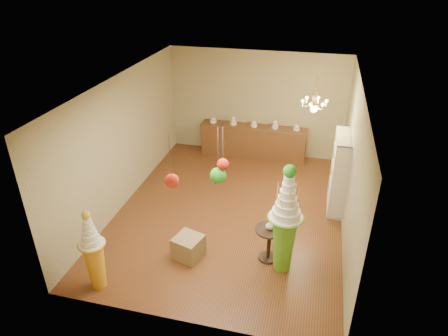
% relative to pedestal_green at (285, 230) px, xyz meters
% --- Properties ---
extents(floor, '(6.50, 6.50, 0.00)m').
position_rel_pedestal_green_xyz_m(floor, '(-1.37, 1.60, -0.87)').
color(floor, brown).
rests_on(floor, ground).
extents(ceiling, '(6.50, 6.50, 0.00)m').
position_rel_pedestal_green_xyz_m(ceiling, '(-1.37, 1.60, 2.13)').
color(ceiling, silver).
rests_on(ceiling, ground).
extents(wall_back, '(5.00, 0.04, 3.00)m').
position_rel_pedestal_green_xyz_m(wall_back, '(-1.37, 4.85, 0.63)').
color(wall_back, tan).
rests_on(wall_back, ground).
extents(wall_front, '(5.00, 0.04, 3.00)m').
position_rel_pedestal_green_xyz_m(wall_front, '(-1.37, -1.65, 0.63)').
color(wall_front, tan).
rests_on(wall_front, ground).
extents(wall_left, '(0.04, 6.50, 3.00)m').
position_rel_pedestal_green_xyz_m(wall_left, '(-3.87, 1.60, 0.63)').
color(wall_left, tan).
rests_on(wall_left, ground).
extents(wall_right, '(0.04, 6.50, 3.00)m').
position_rel_pedestal_green_xyz_m(wall_right, '(1.13, 1.60, 0.63)').
color(wall_right, tan).
rests_on(wall_right, ground).
extents(pedestal_green, '(0.69, 0.69, 2.19)m').
position_rel_pedestal_green_xyz_m(pedestal_green, '(0.00, 0.00, 0.00)').
color(pedestal_green, '#62B628').
rests_on(pedestal_green, floor).
extents(pedestal_orange, '(0.48, 0.48, 1.59)m').
position_rel_pedestal_green_xyz_m(pedestal_orange, '(-3.11, -1.25, -0.26)').
color(pedestal_orange, orange).
rests_on(pedestal_orange, floor).
extents(burlap_riser, '(0.62, 0.62, 0.45)m').
position_rel_pedestal_green_xyz_m(burlap_riser, '(-1.80, -0.13, -0.64)').
color(burlap_riser, olive).
rests_on(burlap_riser, floor).
extents(sideboard, '(3.04, 0.54, 1.16)m').
position_rel_pedestal_green_xyz_m(sideboard, '(-1.37, 4.57, -0.39)').
color(sideboard, brown).
rests_on(sideboard, floor).
extents(shelving_unit, '(0.33, 1.20, 1.80)m').
position_rel_pedestal_green_xyz_m(shelving_unit, '(0.96, 2.40, 0.03)').
color(shelving_unit, beige).
rests_on(shelving_unit, floor).
extents(round_table, '(0.68, 0.68, 0.71)m').
position_rel_pedestal_green_xyz_m(round_table, '(-0.29, 0.19, -0.41)').
color(round_table, black).
rests_on(round_table, floor).
extents(vase, '(0.20, 0.20, 0.17)m').
position_rel_pedestal_green_xyz_m(vase, '(-0.29, 0.19, -0.07)').
color(vase, beige).
rests_on(vase, round_table).
extents(pom_red_left, '(0.22, 0.22, 0.86)m').
position_rel_pedestal_green_xyz_m(pom_red_left, '(-1.66, -1.06, 1.39)').
color(pom_red_left, '#463C33').
rests_on(pom_red_left, ceiling).
extents(pom_green_mid, '(0.27, 0.27, 1.03)m').
position_rel_pedestal_green_xyz_m(pom_green_mid, '(-1.10, -0.48, 1.24)').
color(pom_green_mid, '#463C33').
rests_on(pom_green_mid, ceiling).
extents(pom_red_right, '(0.19, 0.19, 0.80)m').
position_rel_pedestal_green_xyz_m(pom_red_right, '(-1.03, -0.44, 1.43)').
color(pom_red_right, '#463C33').
rests_on(pom_red_right, ceiling).
extents(chandelier, '(0.72, 0.72, 0.85)m').
position_rel_pedestal_green_xyz_m(chandelier, '(0.25, 2.70, 1.43)').
color(chandelier, '#F1B755').
rests_on(chandelier, ceiling).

